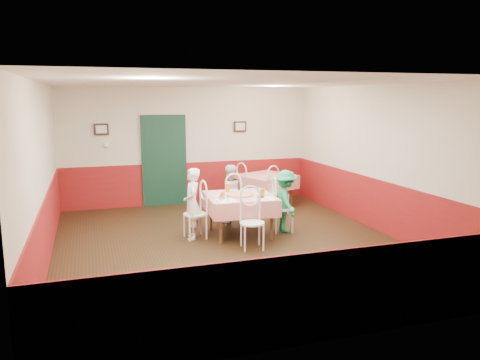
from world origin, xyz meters
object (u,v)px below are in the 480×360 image
object	(u,v)px
chair_far	(230,202)
glass_a	(223,196)
second_table	(266,191)
chair_right	(283,209)
wallet	(260,197)
diner_far	(229,194)
main_table	(240,215)
chair_left	(195,214)
chair_second_a	(236,190)
glass_c	(228,188)
pizza	(240,195)
diner_left	(192,204)
glass_b	(262,193)
chair_near	(252,223)
chair_second_b	(278,194)
diner_right	(285,201)
beer_bottle	(239,186)

from	to	relation	value
chair_far	glass_a	xyz separation A→B (m)	(-0.45, -1.07, 0.38)
second_table	chair_right	world-z (taller)	chair_right
wallet	diner_far	xyz separation A→B (m)	(-0.23, 1.22, -0.16)
main_table	chair_right	world-z (taller)	chair_right
chair_left	chair_far	distance (m)	1.20
chair_second_a	main_table	bearing A→B (deg)	-36.85
chair_left	glass_c	xyz separation A→B (m)	(0.72, 0.33, 0.39)
chair_second_a	pizza	bearing A→B (deg)	-36.70
second_table	diner_left	distance (m)	2.97
glass_b	chair_near	bearing A→B (deg)	-124.38
chair_left	diner_left	world-z (taller)	diner_left
chair_far	chair_second_b	xyz separation A→B (m)	(1.25, 0.43, 0.00)
chair_far	diner_left	distance (m)	1.25
chair_left	glass_c	bearing A→B (deg)	108.05
second_table	chair_far	xyz separation A→B (m)	(-1.25, -1.18, 0.08)
chair_left	diner_right	xyz separation A→B (m)	(1.75, -0.11, 0.15)
chair_second_a	pizza	distance (m)	2.15
chair_far	glass_b	bearing A→B (deg)	95.53
chair_near	diner_right	world-z (taller)	diner_right
second_table	diner_far	distance (m)	1.70
chair_right	pizza	distance (m)	0.91
chair_right	glass_b	world-z (taller)	glass_b
main_table	glass_c	world-z (taller)	glass_c
chair_near	wallet	size ratio (longest dim) A/B	8.18
chair_near	pizza	distance (m)	0.89
glass_a	diner_right	bearing A→B (deg)	7.28
glass_a	beer_bottle	size ratio (longest dim) A/B	0.68
chair_second_b	glass_c	world-z (taller)	glass_c
glass_a	wallet	size ratio (longest dim) A/B	1.21
main_table	chair_left	size ratio (longest dim) A/B	1.36
second_table	diner_right	bearing A→B (deg)	-101.04
chair_near	glass_c	world-z (taller)	glass_c
chair_far	second_table	bearing A→B (deg)	-145.56
chair_second_b	pizza	world-z (taller)	chair_second_b
chair_far	glass_a	world-z (taller)	chair_far
diner_far	chair_far	bearing A→B (deg)	78.55
main_table	diner_left	size ratio (longest dim) A/B	0.94
glass_b	glass_c	world-z (taller)	glass_c
beer_bottle	glass_c	bearing A→B (deg)	-173.87
pizza	wallet	bearing A→B (deg)	-46.39
beer_bottle	chair_left	bearing A→B (deg)	-159.71
chair_right	glass_b	xyz separation A→B (m)	(-0.51, -0.21, 0.39)
diner_left	wallet	bearing A→B (deg)	82.17
chair_far	glass_c	xyz separation A→B (m)	(-0.18, -0.46, 0.39)
chair_left	chair_near	size ratio (longest dim) A/B	1.00
pizza	diner_right	xyz separation A→B (m)	(0.90, -0.04, -0.18)
second_table	chair_left	distance (m)	2.92
diner_far	pizza	bearing A→B (deg)	78.60
chair_second_b	chair_right	bearing A→B (deg)	-130.46
glass_b	beer_bottle	size ratio (longest dim) A/B	0.79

